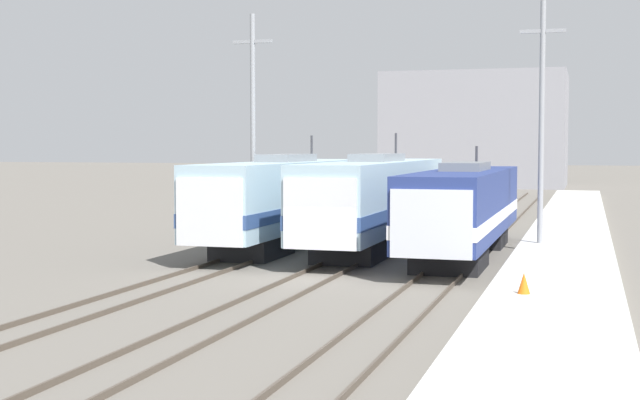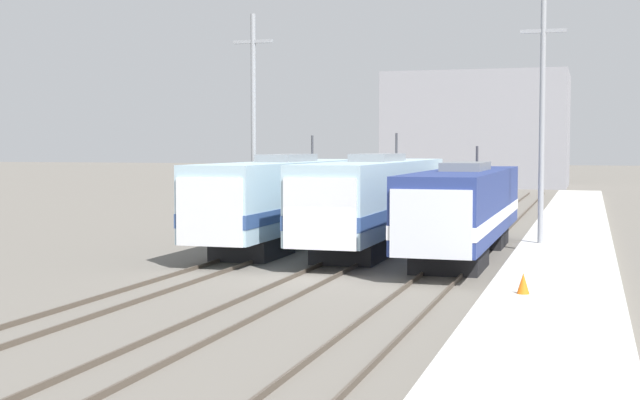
% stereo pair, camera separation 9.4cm
% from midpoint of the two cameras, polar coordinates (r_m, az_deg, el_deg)
% --- Properties ---
extents(ground_plane, '(400.00, 400.00, 0.00)m').
position_cam_midpoint_polar(ground_plane, '(32.37, -0.19, -4.92)').
color(ground_plane, '#666059').
extents(rail_pair_far_left, '(1.51, 120.00, 0.15)m').
position_cam_midpoint_polar(rail_pair_far_left, '(33.85, -7.20, -4.45)').
color(rail_pair_far_left, '#4C4238').
rests_on(rail_pair_far_left, ground_plane).
extents(rail_pair_center, '(1.51, 120.00, 0.15)m').
position_cam_midpoint_polar(rail_pair_center, '(32.36, -0.19, -4.79)').
color(rail_pair_center, '#4C4238').
rests_on(rail_pair_center, ground_plane).
extents(rail_pair_far_right, '(1.51, 120.00, 0.15)m').
position_cam_midpoint_polar(rail_pair_far_right, '(31.39, 7.37, -5.08)').
color(rail_pair_far_right, '#4C4238').
rests_on(rail_pair_far_right, ground_plane).
extents(locomotive_far_left, '(2.96, 18.04, 5.27)m').
position_cam_midpoint_polar(locomotive_far_left, '(41.54, -2.44, 0.03)').
color(locomotive_far_left, '#232326').
rests_on(locomotive_far_left, ground_plane).
extents(locomotive_center, '(3.06, 18.50, 5.38)m').
position_cam_midpoint_polar(locomotive_center, '(40.70, 3.47, -0.03)').
color(locomotive_center, '#232326').
rests_on(locomotive_center, ground_plane).
extents(locomotive_far_right, '(3.05, 17.38, 4.73)m').
position_cam_midpoint_polar(locomotive_far_right, '(37.97, 9.10, -0.56)').
color(locomotive_far_right, black).
rests_on(locomotive_far_right, ground_plane).
extents(catenary_tower_left, '(2.00, 0.25, 11.13)m').
position_cam_midpoint_polar(catenary_tower_left, '(43.70, -4.38, 4.95)').
color(catenary_tower_left, gray).
rests_on(catenary_tower_left, ground_plane).
extents(catenary_tower_right, '(2.00, 0.25, 11.13)m').
position_cam_midpoint_polar(catenary_tower_right, '(40.81, 13.93, 4.97)').
color(catenary_tower_right, gray).
rests_on(catenary_tower_right, ground_plane).
extents(platform, '(4.00, 120.00, 0.40)m').
position_cam_midpoint_polar(platform, '(30.97, 14.91, -5.04)').
color(platform, beige).
rests_on(platform, ground_plane).
extents(traffic_cone, '(0.37, 0.37, 0.61)m').
position_cam_midpoint_polar(traffic_cone, '(26.84, 12.82, -5.22)').
color(traffic_cone, orange).
rests_on(traffic_cone, platform).
extents(depot_building, '(20.78, 14.88, 13.27)m').
position_cam_midpoint_polar(depot_building, '(108.07, 9.96, 4.42)').
color(depot_building, gray).
rests_on(depot_building, ground_plane).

